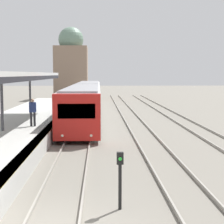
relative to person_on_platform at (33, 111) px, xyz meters
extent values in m
cube|color=beige|center=(-1.40, -1.66, 2.19)|extent=(4.00, 21.39, 0.20)
cube|color=black|center=(0.56, -1.66, 1.97)|extent=(0.08, 21.39, 0.24)
cylinder|color=#47474C|center=(-1.40, -1.66, 0.57)|extent=(0.16, 0.16, 3.04)
cylinder|color=#47474C|center=(-1.40, 6.90, 0.57)|extent=(0.16, 0.16, 3.04)
cylinder|color=#2D2D33|center=(-0.10, 0.00, -0.52)|extent=(0.14, 0.14, 0.85)
cylinder|color=#2D2D33|center=(0.10, 0.00, -0.52)|extent=(0.14, 0.14, 0.85)
cube|color=navy|center=(0.00, 0.00, 0.21)|extent=(0.40, 0.22, 0.60)
sphere|color=tan|center=(0.00, 0.00, 0.61)|extent=(0.22, 0.22, 0.22)
cube|color=red|center=(2.74, -1.46, -0.23)|extent=(2.69, 0.70, 2.63)
cube|color=black|center=(2.74, -1.79, 0.14)|extent=(2.09, 0.04, 0.84)
sphere|color=#EFEACC|center=(1.93, -1.80, -1.24)|extent=(0.16, 0.16, 0.16)
sphere|color=#EFEACC|center=(3.54, -1.80, -1.24)|extent=(0.16, 0.16, 0.16)
cube|color=silver|center=(2.74, 7.15, -0.23)|extent=(2.69, 16.53, 2.63)
cube|color=gray|center=(2.74, 7.15, 1.14)|extent=(2.36, 16.20, 0.12)
cube|color=black|center=(2.74, 7.15, 0.06)|extent=(2.71, 15.21, 0.68)
cylinder|color=black|center=(1.59, 1.78, -1.46)|extent=(0.12, 0.70, 0.70)
cylinder|color=black|center=(3.88, 1.78, -1.46)|extent=(0.12, 0.70, 0.70)
cylinder|color=black|center=(1.59, 12.53, -1.46)|extent=(0.12, 0.70, 0.70)
cylinder|color=black|center=(3.88, 12.53, -1.46)|extent=(0.12, 0.70, 0.70)
cube|color=silver|center=(2.74, 24.04, -0.23)|extent=(2.69, 16.53, 2.63)
cube|color=gray|center=(2.74, 24.04, 1.14)|extent=(2.36, 16.20, 0.12)
cube|color=black|center=(2.74, 24.04, 0.06)|extent=(2.71, 15.21, 0.68)
cylinder|color=black|center=(1.59, 18.66, -1.46)|extent=(0.12, 0.70, 0.70)
cylinder|color=black|center=(3.88, 18.66, -1.46)|extent=(0.12, 0.70, 0.70)
cylinder|color=black|center=(1.59, 29.41, -1.46)|extent=(0.12, 0.70, 0.70)
cylinder|color=black|center=(3.88, 29.41, -1.46)|extent=(0.12, 0.70, 0.70)
cylinder|color=black|center=(4.60, -11.76, -1.13)|extent=(0.10, 0.10, 1.37)
cube|color=black|center=(4.60, -11.76, -0.27)|extent=(0.20, 0.14, 0.36)
sphere|color=green|center=(4.60, -11.85, -0.27)|extent=(0.11, 0.11, 0.11)
cube|color=#89705B|center=(-0.47, 38.68, 2.39)|extent=(5.25, 5.25, 8.42)
sphere|color=slate|center=(-0.47, 38.68, 7.71)|extent=(4.04, 4.04, 4.04)
camera|label=1|loc=(3.98, -22.52, 2.19)|focal=60.00mm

